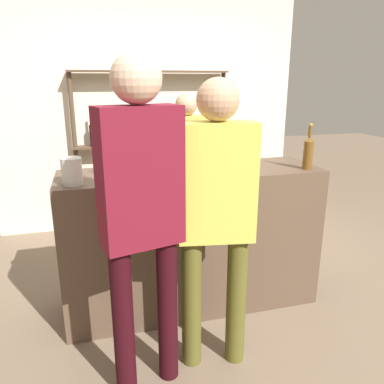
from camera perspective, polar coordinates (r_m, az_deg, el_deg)
name	(u,v)px	position (r m, az deg, el deg)	size (l,w,h in m)	color
ground_plane	(192,301)	(3.11, 0.00, -16.23)	(16.00, 16.00, 0.00)	#7A6651
bar_counter	(192,239)	(2.86, 0.00, -7.20)	(1.88, 0.56, 1.07)	brown
back_wall	(149,106)	(4.46, -6.63, 12.86)	(3.48, 0.12, 2.80)	beige
back_shelf	(152,129)	(4.31, -6.19, 9.53)	(1.74, 0.18, 1.79)	#4C3828
counter_bottle_0	(120,161)	(2.39, -10.86, 4.64)	(0.07, 0.07, 0.35)	black
counter_bottle_1	(308,152)	(2.83, 17.30, 5.87)	(0.07, 0.07, 0.33)	brown
counter_bottle_2	(226,156)	(2.55, 5.17, 5.46)	(0.08, 0.08, 0.34)	black
counter_bottle_3	(125,158)	(2.51, -10.17, 5.13)	(0.09, 0.09, 0.34)	silver
wine_glass	(135,155)	(2.73, -8.72, 5.61)	(0.09, 0.09, 0.15)	silver
ice_bucket	(235,152)	(2.79, 6.51, 6.04)	(0.23, 0.23, 0.22)	#846647
cork_jar	(72,171)	(2.42, -17.85, 3.00)	(0.13, 0.13, 0.17)	silver
customer_center	(216,207)	(2.08, 3.65, -2.37)	(0.45, 0.26, 1.71)	brown
server_behind_counter	(187,162)	(3.63, -0.83, 4.54)	(0.44, 0.24, 1.58)	brown
customer_left	(141,204)	(1.89, -7.72, -1.85)	(0.44, 0.27, 1.82)	black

